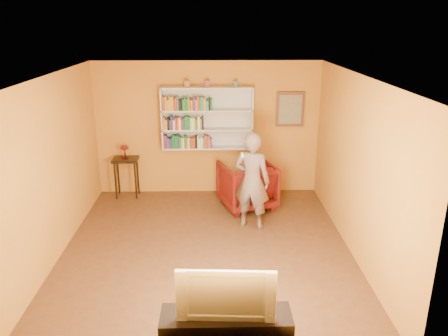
{
  "coord_description": "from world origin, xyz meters",
  "views": [
    {
      "loc": [
        0.12,
        -6.11,
        3.44
      ],
      "look_at": [
        0.29,
        0.75,
        1.11
      ],
      "focal_mm": 35.0,
      "sensor_mm": 36.0,
      "label": 1
    }
  ],
  "objects_px": {
    "person": "(252,181)",
    "television": "(226,290)",
    "console_table": "(126,165)",
    "ruby_lustre": "(125,149)",
    "bookshelf": "(207,118)",
    "armchair": "(247,185)",
    "tv_cabinet": "(226,333)"
  },
  "relations": [
    {
      "from": "person",
      "to": "television",
      "type": "height_order",
      "value": "person"
    },
    {
      "from": "console_table",
      "to": "ruby_lustre",
      "type": "xyz_separation_m",
      "value": [
        0.0,
        -0.0,
        0.34
      ]
    },
    {
      "from": "bookshelf",
      "to": "ruby_lustre",
      "type": "relative_size",
      "value": 6.64
    },
    {
      "from": "bookshelf",
      "to": "armchair",
      "type": "distance_m",
      "value": 1.56
    },
    {
      "from": "bookshelf",
      "to": "person",
      "type": "height_order",
      "value": "bookshelf"
    },
    {
      "from": "ruby_lustre",
      "to": "television",
      "type": "height_order",
      "value": "ruby_lustre"
    },
    {
      "from": "bookshelf",
      "to": "ruby_lustre",
      "type": "xyz_separation_m",
      "value": [
        -1.65,
        -0.16,
        -0.58
      ]
    },
    {
      "from": "television",
      "to": "ruby_lustre",
      "type": "bearing_deg",
      "value": 115.91
    },
    {
      "from": "person",
      "to": "tv_cabinet",
      "type": "distance_m",
      "value": 3.16
    },
    {
      "from": "armchair",
      "to": "person",
      "type": "distance_m",
      "value": 0.96
    },
    {
      "from": "ruby_lustre",
      "to": "armchair",
      "type": "xyz_separation_m",
      "value": [
        2.4,
        -0.57,
        -0.57
      ]
    },
    {
      "from": "bookshelf",
      "to": "console_table",
      "type": "relative_size",
      "value": 2.2
    },
    {
      "from": "tv_cabinet",
      "to": "person",
      "type": "bearing_deg",
      "value": 80.21
    },
    {
      "from": "person",
      "to": "television",
      "type": "relative_size",
      "value": 1.67
    },
    {
      "from": "armchair",
      "to": "television",
      "type": "height_order",
      "value": "television"
    },
    {
      "from": "tv_cabinet",
      "to": "television",
      "type": "bearing_deg",
      "value": 0.0
    },
    {
      "from": "bookshelf",
      "to": "armchair",
      "type": "height_order",
      "value": "bookshelf"
    },
    {
      "from": "tv_cabinet",
      "to": "console_table",
      "type": "bearing_deg",
      "value": 112.74
    },
    {
      "from": "ruby_lustre",
      "to": "armchair",
      "type": "relative_size",
      "value": 0.28
    },
    {
      "from": "ruby_lustre",
      "to": "television",
      "type": "xyz_separation_m",
      "value": [
        1.89,
        -4.5,
        -0.22
      ]
    },
    {
      "from": "ruby_lustre",
      "to": "console_table",
      "type": "bearing_deg",
      "value": 116.57
    },
    {
      "from": "console_table",
      "to": "television",
      "type": "relative_size",
      "value": 0.8
    },
    {
      "from": "armchair",
      "to": "tv_cabinet",
      "type": "xyz_separation_m",
      "value": [
        -0.52,
        -3.93,
        -0.19
      ]
    },
    {
      "from": "bookshelf",
      "to": "television",
      "type": "bearing_deg",
      "value": -87.07
    },
    {
      "from": "console_table",
      "to": "person",
      "type": "distance_m",
      "value": 2.82
    },
    {
      "from": "ruby_lustre",
      "to": "tv_cabinet",
      "type": "distance_m",
      "value": 4.94
    },
    {
      "from": "bookshelf",
      "to": "console_table",
      "type": "bearing_deg",
      "value": -174.47
    },
    {
      "from": "console_table",
      "to": "tv_cabinet",
      "type": "relative_size",
      "value": 0.59
    },
    {
      "from": "ruby_lustre",
      "to": "person",
      "type": "bearing_deg",
      "value": -30.92
    },
    {
      "from": "console_table",
      "to": "person",
      "type": "xyz_separation_m",
      "value": [
        2.41,
        -1.45,
        0.17
      ]
    },
    {
      "from": "bookshelf",
      "to": "tv_cabinet",
      "type": "relative_size",
      "value": 1.29
    },
    {
      "from": "console_table",
      "to": "ruby_lustre",
      "type": "height_order",
      "value": "ruby_lustre"
    }
  ]
}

